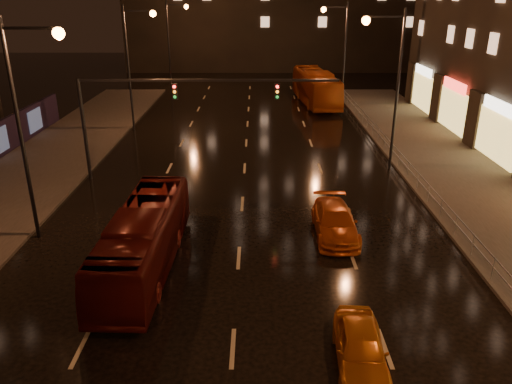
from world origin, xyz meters
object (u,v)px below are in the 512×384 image
(bus_curb, at_px, (316,87))
(taxi_near, at_px, (361,348))
(taxi_far, at_px, (335,222))
(bus_red, at_px, (144,239))

(bus_curb, bearing_deg, taxi_near, -99.84)
(taxi_near, bearing_deg, taxi_far, 90.48)
(bus_red, height_order, taxi_near, bus_red)
(bus_curb, relative_size, taxi_far, 2.55)
(bus_curb, distance_m, taxi_far, 30.65)
(bus_curb, relative_size, taxi_near, 3.19)
(bus_red, bearing_deg, bus_curb, 73.74)
(taxi_far, bearing_deg, bus_curb, 85.83)
(taxi_far, bearing_deg, taxi_near, -92.96)
(taxi_near, bearing_deg, bus_curb, 89.54)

